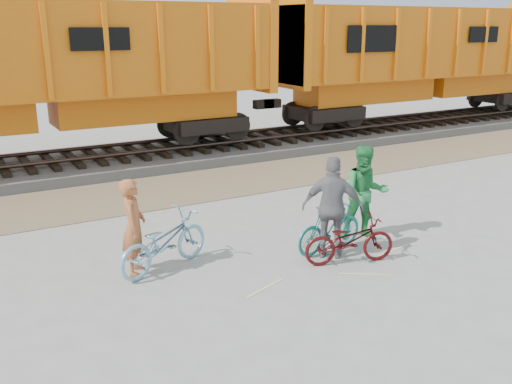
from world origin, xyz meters
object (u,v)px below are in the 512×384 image
bicycle_maroon (349,240)px  person_woman (333,208)px  person_man (365,193)px  person_solo (134,227)px  bicycle_blue (164,242)px  bicycle_teal (330,228)px  hopper_car_center (38,69)px  hopper_car_right (426,55)px

bicycle_maroon → person_woman: size_ratio=0.87×
person_man → person_solo: bearing=-163.2°
bicycle_blue → bicycle_teal: bicycle_blue is taller
person_man → person_woman: size_ratio=1.00×
bicycle_maroon → person_woman: 0.67m
person_man → person_woman: bearing=-133.4°
bicycle_teal → person_solo: 3.69m
person_woman → person_solo: bearing=21.5°
hopper_car_center → person_solo: 8.40m
bicycle_teal → person_man: bearing=-86.0°
hopper_car_right → bicycle_blue: size_ratio=7.19×
bicycle_blue → bicycle_maroon: size_ratio=1.15×
person_woman → person_man: bearing=-119.0°
bicycle_blue → bicycle_maroon: bearing=-135.8°
hopper_car_center → bicycle_maroon: bearing=-69.9°
person_solo → person_man: size_ratio=0.89×
hopper_car_center → bicycle_teal: (3.56, -9.00, -2.53)m
hopper_car_center → person_man: bearing=-62.6°
person_man → person_woman: (-1.14, -0.44, 0.00)m
bicycle_maroon → person_woman: bearing=30.6°
hopper_car_center → person_man: size_ratio=7.25×
bicycle_blue → person_solo: bearing=58.1°
bicycle_blue → person_woman: size_ratio=1.01×
hopper_car_right → hopper_car_center: bearing=180.0°
hopper_car_center → bicycle_teal: hopper_car_center is taller
hopper_car_right → person_man: 13.81m
bicycle_maroon → person_man: size_ratio=0.87×
hopper_car_center → person_solo: bearing=-90.0°
person_solo → person_woman: (3.42, -1.12, 0.11)m
hopper_car_center → bicycle_maroon: (3.52, -9.65, -2.56)m
person_woman → bicycle_teal: bearing=-79.6°
bicycle_blue → bicycle_maroon: (3.02, -1.42, -0.07)m
person_solo → person_woman: size_ratio=0.88×
hopper_car_right → bicycle_maroon: (-11.48, -9.65, -2.56)m
hopper_car_center → person_man: (4.56, -8.80, -2.04)m
bicycle_teal → person_man: (1.00, 0.20, 0.49)m
hopper_car_right → person_woman: size_ratio=7.23×
hopper_car_right → person_solo: hopper_car_right is taller
hopper_car_right → person_solo: bearing=-151.6°
hopper_car_right → bicycle_maroon: size_ratio=8.28×
hopper_car_center → bicycle_blue: (0.50, -8.22, -2.49)m
person_solo → person_woman: person_woman is taller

